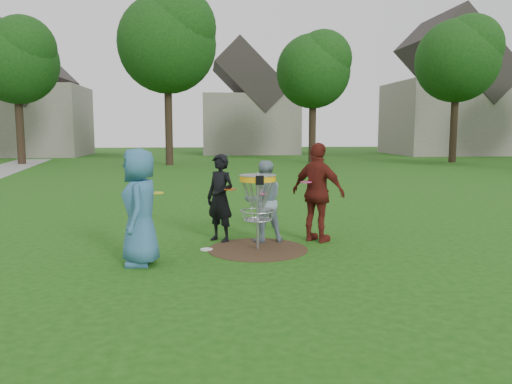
{
  "coord_description": "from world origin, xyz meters",
  "views": [
    {
      "loc": [
        -0.94,
        -8.7,
        2.15
      ],
      "look_at": [
        0.0,
        0.3,
        1.0
      ],
      "focal_mm": 35.0,
      "sensor_mm": 36.0,
      "label": 1
    }
  ],
  "objects": [
    {
      "name": "player_blue",
      "position": [
        -1.96,
        -0.8,
        0.92
      ],
      "size": [
        0.62,
        0.92,
        1.85
      ],
      "primitive_type": "imported",
      "rotation": [
        0.0,
        0.0,
        -1.54
      ],
      "color": "#33678E",
      "rests_on": "ground"
    },
    {
      "name": "dirt_patch",
      "position": [
        0.0,
        0.0,
        0.0
      ],
      "size": [
        1.8,
        1.8,
        0.01
      ],
      "primitive_type": "cylinder",
      "color": "#47331E",
      "rests_on": "ground"
    },
    {
      "name": "player_maroon",
      "position": [
        1.21,
        0.51,
        0.95
      ],
      "size": [
        1.12,
        1.1,
        1.89
      ],
      "primitive_type": "imported",
      "rotation": [
        0.0,
        0.0,
        2.37
      ],
      "color": "maroon",
      "rests_on": "ground"
    },
    {
      "name": "tree_row",
      "position": [
        0.44,
        20.67,
        6.21
      ],
      "size": [
        51.2,
        17.42,
        9.9
      ],
      "color": "#38281C",
      "rests_on": "ground"
    },
    {
      "name": "player_black",
      "position": [
        -0.64,
        0.74,
        0.84
      ],
      "size": [
        0.72,
        0.71,
        1.68
      ],
      "primitive_type": "imported",
      "rotation": [
        0.0,
        0.0,
        -0.77
      ],
      "color": "black",
      "rests_on": "ground"
    },
    {
      "name": "ground",
      "position": [
        0.0,
        0.0,
        0.0
      ],
      "size": [
        100.0,
        100.0,
        0.0
      ],
      "primitive_type": "plane",
      "color": "#19470F",
      "rests_on": "ground"
    },
    {
      "name": "disc_on_grass",
      "position": [
        -0.92,
        0.05,
        0.01
      ],
      "size": [
        0.22,
        0.22,
        0.02
      ],
      "primitive_type": "cylinder",
      "color": "white",
      "rests_on": "ground"
    },
    {
      "name": "player_grey",
      "position": [
        0.19,
        0.64,
        0.78
      ],
      "size": [
        0.81,
        0.67,
        1.55
      ],
      "primitive_type": "imported",
      "rotation": [
        0.0,
        0.0,
        3.25
      ],
      "color": "#7C94A0",
      "rests_on": "ground"
    },
    {
      "name": "house_row",
      "position": [
        4.78,
        33.07,
        4.14
      ],
      "size": [
        44.5,
        10.65,
        11.62
      ],
      "color": "gray",
      "rests_on": "ground"
    },
    {
      "name": "held_discs",
      "position": [
        -0.27,
        0.15,
        1.07
      ],
      "size": [
        2.87,
        1.44,
        0.23
      ],
      "color": "gold",
      "rests_on": "ground"
    },
    {
      "name": "disc_golf_basket",
      "position": [
        0.0,
        -0.0,
        1.02
      ],
      "size": [
        0.66,
        0.67,
        1.38
      ],
      "color": "#9EA0A5",
      "rests_on": "ground"
    }
  ]
}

